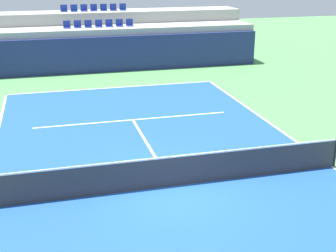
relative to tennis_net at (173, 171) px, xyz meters
name	(u,v)px	position (x,y,z in m)	size (l,w,h in m)	color
ground_plane	(173,186)	(0.00, 0.00, -0.51)	(80.00, 80.00, 0.00)	#4C8C4C
court_surface	(173,186)	(0.00, 0.00, -0.50)	(11.00, 24.00, 0.01)	#1E4C99
baseline_far	(113,88)	(0.00, 11.95, -0.50)	(11.00, 0.10, 0.00)	white
sideline_right	(332,166)	(5.45, 0.00, -0.50)	(0.10, 24.00, 0.00)	white
service_line_far	(133,120)	(0.00, 6.40, -0.50)	(8.26, 0.10, 0.00)	white
centre_service_line	(149,147)	(0.00, 3.20, -0.50)	(0.10, 6.40, 0.00)	white
back_wall	(103,55)	(0.00, 15.87, 0.56)	(19.73, 0.30, 2.14)	navy
stands_tier_lower	(100,48)	(0.00, 17.22, 0.76)	(19.73, 2.40, 2.54)	#9E9E99
stands_tier_upper	(95,36)	(0.00, 19.62, 1.14)	(19.73, 2.40, 3.29)	#9E9E99
seating_row_lower	(99,25)	(0.00, 17.31, 2.16)	(4.33, 0.44, 0.44)	navy
seating_row_upper	(94,9)	(0.00, 19.71, 2.90)	(4.33, 0.44, 0.44)	navy
tennis_net	(173,171)	(0.00, 0.00, 0.00)	(11.08, 0.08, 1.07)	black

